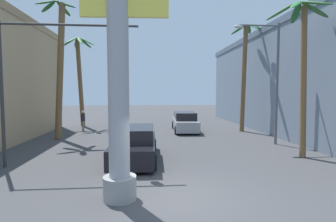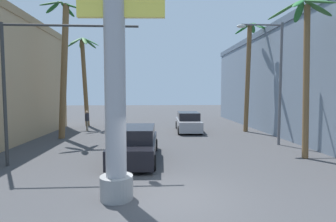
{
  "view_description": "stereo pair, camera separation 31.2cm",
  "coord_description": "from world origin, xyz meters",
  "px_view_note": "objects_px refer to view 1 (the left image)",
  "views": [
    {
      "loc": [
        -0.95,
        -7.66,
        3.17
      ],
      "look_at": [
        0.0,
        3.7,
        2.36
      ],
      "focal_mm": 28.0,
      "sensor_mm": 36.0,
      "label": 1
    },
    {
      "loc": [
        -0.64,
        -7.68,
        3.17
      ],
      "look_at": [
        0.0,
        3.7,
        2.36
      ],
      "focal_mm": 28.0,
      "sensor_mm": 36.0,
      "label": 2
    }
  ],
  "objects_px": {
    "traffic_light_mast": "(45,65)",
    "pedestrian_far_left": "(83,119)",
    "palm_tree_mid_right": "(245,67)",
    "street_lamp": "(270,71)",
    "neon_sign_pole": "(118,20)",
    "palm_tree_far_left": "(80,73)",
    "car_far": "(185,122)",
    "palm_tree_near_right": "(302,55)",
    "palm_tree_mid_left": "(59,61)",
    "car_lead": "(135,144)"
  },
  "relations": [
    {
      "from": "car_far",
      "to": "car_lead",
      "type": "bearing_deg",
      "value": -112.69
    },
    {
      "from": "palm_tree_far_left",
      "to": "palm_tree_mid_left",
      "type": "xyz_separation_m",
      "value": [
        0.29,
        -6.61,
        0.3
      ]
    },
    {
      "from": "neon_sign_pole",
      "to": "car_far",
      "type": "distance_m",
      "value": 14.78
    },
    {
      "from": "car_lead",
      "to": "palm_tree_mid_left",
      "type": "distance_m",
      "value": 9.38
    },
    {
      "from": "neon_sign_pole",
      "to": "palm_tree_far_left",
      "type": "height_order",
      "value": "neon_sign_pole"
    },
    {
      "from": "street_lamp",
      "to": "car_far",
      "type": "xyz_separation_m",
      "value": [
        -4.3,
        5.89,
        -3.7
      ]
    },
    {
      "from": "neon_sign_pole",
      "to": "palm_tree_near_right",
      "type": "distance_m",
      "value": 9.58
    },
    {
      "from": "neon_sign_pole",
      "to": "car_lead",
      "type": "xyz_separation_m",
      "value": [
        0.23,
        4.62,
        -4.48
      ]
    },
    {
      "from": "street_lamp",
      "to": "traffic_light_mast",
      "type": "distance_m",
      "value": 12.32
    },
    {
      "from": "street_lamp",
      "to": "palm_tree_near_right",
      "type": "relative_size",
      "value": 0.96
    },
    {
      "from": "street_lamp",
      "to": "pedestrian_far_left",
      "type": "distance_m",
      "value": 14.69
    },
    {
      "from": "neon_sign_pole",
      "to": "pedestrian_far_left",
      "type": "xyz_separation_m",
      "value": [
        -4.4,
        14.25,
        -4.25
      ]
    },
    {
      "from": "palm_tree_mid_left",
      "to": "palm_tree_far_left",
      "type": "bearing_deg",
      "value": 92.52
    },
    {
      "from": "car_lead",
      "to": "palm_tree_mid_right",
      "type": "relative_size",
      "value": 0.6
    },
    {
      "from": "pedestrian_far_left",
      "to": "car_far",
      "type": "bearing_deg",
      "value": -4.98
    },
    {
      "from": "traffic_light_mast",
      "to": "car_lead",
      "type": "bearing_deg",
      "value": 12.3
    },
    {
      "from": "palm_tree_far_left",
      "to": "pedestrian_far_left",
      "type": "bearing_deg",
      "value": -73.39
    },
    {
      "from": "neon_sign_pole",
      "to": "palm_tree_far_left",
      "type": "distance_m",
      "value": 18.28
    },
    {
      "from": "neon_sign_pole",
      "to": "palm_tree_mid_right",
      "type": "xyz_separation_m",
      "value": [
        8.64,
        12.8,
        -0.02
      ]
    },
    {
      "from": "palm_tree_mid_right",
      "to": "palm_tree_mid_left",
      "type": "distance_m",
      "value": 13.85
    },
    {
      "from": "palm_tree_far_left",
      "to": "palm_tree_mid_left",
      "type": "distance_m",
      "value": 6.63
    },
    {
      "from": "neon_sign_pole",
      "to": "palm_tree_mid_left",
      "type": "bearing_deg",
      "value": 115.03
    },
    {
      "from": "neon_sign_pole",
      "to": "pedestrian_far_left",
      "type": "relative_size",
      "value": 6.39
    },
    {
      "from": "neon_sign_pole",
      "to": "car_lead",
      "type": "distance_m",
      "value": 6.44
    },
    {
      "from": "traffic_light_mast",
      "to": "pedestrian_far_left",
      "type": "bearing_deg",
      "value": 95.16
    },
    {
      "from": "palm_tree_mid_right",
      "to": "palm_tree_mid_left",
      "type": "bearing_deg",
      "value": -171.94
    },
    {
      "from": "car_lead",
      "to": "palm_tree_far_left",
      "type": "bearing_deg",
      "value": 113.53
    },
    {
      "from": "car_lead",
      "to": "palm_tree_near_right",
      "type": "height_order",
      "value": "palm_tree_near_right"
    },
    {
      "from": "palm_tree_mid_right",
      "to": "neon_sign_pole",
      "type": "bearing_deg",
      "value": -124.03
    },
    {
      "from": "car_far",
      "to": "palm_tree_near_right",
      "type": "height_order",
      "value": "palm_tree_near_right"
    },
    {
      "from": "car_lead",
      "to": "car_far",
      "type": "bearing_deg",
      "value": 67.31
    },
    {
      "from": "traffic_light_mast",
      "to": "palm_tree_far_left",
      "type": "height_order",
      "value": "palm_tree_far_left"
    },
    {
      "from": "palm_tree_near_right",
      "to": "neon_sign_pole",
      "type": "bearing_deg",
      "value": -151.07
    },
    {
      "from": "pedestrian_far_left",
      "to": "car_lead",
      "type": "bearing_deg",
      "value": -64.3
    },
    {
      "from": "car_lead",
      "to": "palm_tree_mid_right",
      "type": "bearing_deg",
      "value": 44.22
    },
    {
      "from": "traffic_light_mast",
      "to": "car_lead",
      "type": "distance_m",
      "value": 5.22
    },
    {
      "from": "street_lamp",
      "to": "pedestrian_far_left",
      "type": "height_order",
      "value": "street_lamp"
    },
    {
      "from": "car_far",
      "to": "palm_tree_near_right",
      "type": "xyz_separation_m",
      "value": [
        4.43,
        -8.89,
        4.24
      ]
    },
    {
      "from": "palm_tree_mid_right",
      "to": "palm_tree_near_right",
      "type": "relative_size",
      "value": 1.14
    },
    {
      "from": "traffic_light_mast",
      "to": "palm_tree_mid_right",
      "type": "xyz_separation_m",
      "value": [
        12.1,
        8.99,
        0.86
      ]
    },
    {
      "from": "car_far",
      "to": "palm_tree_near_right",
      "type": "relative_size",
      "value": 0.64
    },
    {
      "from": "neon_sign_pole",
      "to": "car_lead",
      "type": "bearing_deg",
      "value": 87.09
    },
    {
      "from": "neon_sign_pole",
      "to": "palm_tree_near_right",
      "type": "bearing_deg",
      "value": 28.93
    },
    {
      "from": "car_far",
      "to": "palm_tree_far_left",
      "type": "bearing_deg",
      "value": 157.02
    },
    {
      "from": "palm_tree_mid_right",
      "to": "street_lamp",
      "type": "bearing_deg",
      "value": -94.31
    },
    {
      "from": "street_lamp",
      "to": "palm_tree_mid_left",
      "type": "height_order",
      "value": "palm_tree_mid_left"
    },
    {
      "from": "traffic_light_mast",
      "to": "palm_tree_near_right",
      "type": "xyz_separation_m",
      "value": [
        11.84,
        0.82,
        0.64
      ]
    },
    {
      "from": "palm_tree_mid_left",
      "to": "neon_sign_pole",
      "type": "bearing_deg",
      "value": -64.97
    },
    {
      "from": "neon_sign_pole",
      "to": "palm_tree_mid_right",
      "type": "bearing_deg",
      "value": 55.97
    },
    {
      "from": "palm_tree_far_left",
      "to": "palm_tree_near_right",
      "type": "relative_size",
      "value": 1.09
    }
  ]
}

